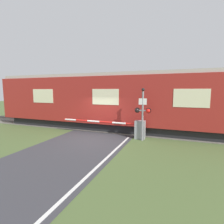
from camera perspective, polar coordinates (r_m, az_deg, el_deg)
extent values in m
plane|color=#4C6033|center=(10.79, -6.50, -8.64)|extent=(80.00, 80.00, 0.00)
cube|color=#666056|center=(13.52, -0.46, -5.28)|extent=(36.00, 3.20, 0.03)
cube|color=#595451|center=(12.86, -1.63, -5.65)|extent=(36.00, 0.08, 0.10)
cube|color=#595451|center=(14.17, 0.60, -4.44)|extent=(36.00, 0.08, 0.10)
cube|color=black|center=(13.38, 0.49, -4.17)|extent=(17.49, 2.68, 0.60)
cube|color=maroon|center=(13.14, 0.50, 4.14)|extent=(19.01, 3.16, 3.27)
cube|color=#ADA89E|center=(13.16, 0.51, 11.79)|extent=(18.63, 2.90, 0.24)
cube|color=beige|center=(10.74, 24.45, 4.13)|extent=(1.90, 0.02, 1.05)
cube|color=beige|center=(11.65, -2.22, 4.95)|extent=(1.90, 0.02, 1.05)
cube|color=beige|center=(14.52, -21.65, 4.89)|extent=(1.90, 0.02, 1.05)
cube|color=gray|center=(10.70, 9.12, -5.75)|extent=(0.60, 0.44, 1.11)
cylinder|color=gray|center=(10.63, 9.16, -4.08)|extent=(0.16, 0.16, 0.18)
cylinder|color=red|center=(10.73, 6.82, -3.93)|extent=(0.89, 0.11, 0.11)
cylinder|color=white|center=(10.97, 2.29, -3.64)|extent=(0.89, 0.11, 0.11)
cylinder|color=red|center=(11.28, -2.01, -3.34)|extent=(0.89, 0.11, 0.11)
cylinder|color=white|center=(11.66, -6.06, -3.03)|extent=(0.89, 0.11, 0.11)
cylinder|color=red|center=(12.08, -9.84, -2.74)|extent=(0.89, 0.11, 0.11)
cylinder|color=white|center=(12.55, -13.35, -2.45)|extent=(0.89, 0.11, 0.11)
cylinder|color=red|center=(12.81, -15.00, -2.32)|extent=(0.20, 0.02, 0.20)
cylinder|color=gray|center=(10.18, 9.93, -1.43)|extent=(0.11, 0.11, 2.86)
cube|color=gray|center=(10.14, 9.97, 0.49)|extent=(0.76, 0.07, 0.07)
sphere|color=black|center=(10.15, 8.14, 0.54)|extent=(0.24, 0.24, 0.24)
sphere|color=red|center=(10.03, 11.71, 0.38)|extent=(0.24, 0.24, 0.24)
cylinder|color=black|center=(10.26, 8.28, 0.60)|extent=(0.30, 0.06, 0.30)
cylinder|color=black|center=(10.14, 11.81, 0.45)|extent=(0.30, 0.06, 0.30)
cube|color=white|center=(10.05, 9.99, 3.38)|extent=(0.45, 0.02, 0.35)
sphere|color=black|center=(10.07, 10.12, 7.21)|extent=(0.18, 0.18, 0.18)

